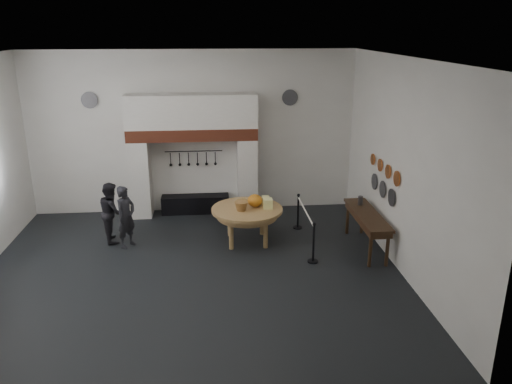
{
  "coord_description": "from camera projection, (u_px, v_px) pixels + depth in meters",
  "views": [
    {
      "loc": [
        0.48,
        -9.76,
        5.09
      ],
      "look_at": [
        1.52,
        1.36,
        1.35
      ],
      "focal_mm": 35.0,
      "sensor_mm": 36.0,
      "label": 1
    }
  ],
  "objects": [
    {
      "name": "pewter_jug",
      "position": [
        360.0,
        201.0,
        12.23
      ],
      "size": [
        0.12,
        0.12,
        0.22
      ],
      "primitive_type": "cylinder",
      "color": "#454449",
      "rests_on": "side_table"
    },
    {
      "name": "bread_loaf",
      "position": [
        242.0,
        201.0,
        12.4
      ],
      "size": [
        0.31,
        0.18,
        0.13
      ],
      "primitive_type": "ellipsoid",
      "color": "olive",
      "rests_on": "work_table"
    },
    {
      "name": "wall_right",
      "position": [
        403.0,
        168.0,
        10.47
      ],
      "size": [
        0.02,
        8.0,
        4.5
      ],
      "primitive_type": "cube",
      "color": "silver",
      "rests_on": "floor"
    },
    {
      "name": "copper_pan_d",
      "position": [
        373.0,
        159.0,
        12.31
      ],
      "size": [
        0.03,
        0.28,
        0.28
      ],
      "primitive_type": "cylinder",
      "rotation": [
        0.0,
        1.57,
        0.0
      ],
      "color": "#C6662D",
      "rests_on": "wall_right"
    },
    {
      "name": "wicker_basket",
      "position": [
        241.0,
        206.0,
        11.91
      ],
      "size": [
        0.36,
        0.36,
        0.22
      ],
      "primitive_type": "cone",
      "rotation": [
        3.14,
        0.0,
        0.13
      ],
      "color": "#A26C3B",
      "rests_on": "work_table"
    },
    {
      "name": "floor",
      "position": [
        192.0,
        273.0,
        10.79
      ],
      "size": [
        9.0,
        8.0,
        0.02
      ],
      "primitive_type": "cube",
      "color": "black",
      "rests_on": "ground"
    },
    {
      "name": "barrier_post_near",
      "position": [
        313.0,
        244.0,
        11.15
      ],
      "size": [
        0.05,
        0.05,
        0.9
      ],
      "primitive_type": "cylinder",
      "color": "black",
      "rests_on": "floor"
    },
    {
      "name": "visitor_near",
      "position": [
        126.0,
        217.0,
        11.87
      ],
      "size": [
        0.61,
        0.66,
        1.52
      ],
      "primitive_type": "imported",
      "rotation": [
        0.0,
        0.0,
        0.97
      ],
      "color": "black",
      "rests_on": "floor"
    },
    {
      "name": "copper_pan_c",
      "position": [
        380.0,
        165.0,
        11.79
      ],
      "size": [
        0.03,
        0.3,
        0.3
      ],
      "primitive_type": "cylinder",
      "rotation": [
        0.0,
        1.57,
        0.0
      ],
      "color": "#C6662D",
      "rests_on": "wall_right"
    },
    {
      "name": "wall_front",
      "position": [
        176.0,
        262.0,
        6.3
      ],
      "size": [
        9.0,
        0.02,
        4.5
      ],
      "primitive_type": "cube",
      "color": "silver",
      "rests_on": "floor"
    },
    {
      "name": "copper_pan_b",
      "position": [
        388.0,
        172.0,
        11.27
      ],
      "size": [
        0.03,
        0.32,
        0.32
      ],
      "primitive_type": "cylinder",
      "rotation": [
        0.0,
        1.57,
        0.0
      ],
      "color": "#C6662D",
      "rests_on": "wall_right"
    },
    {
      "name": "cheese_block_small",
      "position": [
        266.0,
        200.0,
        12.35
      ],
      "size": [
        0.18,
        0.18,
        0.2
      ],
      "primitive_type": "cube",
      "color": "#FBF796",
      "rests_on": "work_table"
    },
    {
      "name": "pewter_plate_back_left",
      "position": [
        90.0,
        100.0,
        13.27
      ],
      "size": [
        0.44,
        0.03,
        0.44
      ],
      "primitive_type": "cylinder",
      "rotation": [
        1.57,
        0.0,
        0.0
      ],
      "color": "#4C4C51",
      "rests_on": "wall_back"
    },
    {
      "name": "pewter_plate_mid",
      "position": [
        383.0,
        189.0,
        11.66
      ],
      "size": [
        0.03,
        0.4,
        0.4
      ],
      "primitive_type": "cylinder",
      "rotation": [
        0.0,
        1.57,
        0.0
      ],
      "color": "#4C4C51",
      "rests_on": "wall_right"
    },
    {
      "name": "barrier_post_far",
      "position": [
        298.0,
        212.0,
        13.04
      ],
      "size": [
        0.05,
        0.05,
        0.9
      ],
      "primitive_type": "cylinder",
      "color": "black",
      "rests_on": "floor"
    },
    {
      "name": "chimney_pier_right",
      "position": [
        247.0,
        176.0,
        14.02
      ],
      "size": [
        0.55,
        0.7,
        2.15
      ],
      "primitive_type": "cube",
      "color": "silver",
      "rests_on": "floor"
    },
    {
      "name": "chimney_hood",
      "position": [
        192.0,
        111.0,
        13.31
      ],
      "size": [
        3.5,
        0.7,
        0.9
      ],
      "primitive_type": "cube",
      "color": "silver",
      "rests_on": "hearth_brick_band"
    },
    {
      "name": "pewter_plate_left",
      "position": [
        392.0,
        198.0,
        11.1
      ],
      "size": [
        0.03,
        0.4,
        0.4
      ],
      "primitive_type": "cylinder",
      "rotation": [
        0.0,
        1.57,
        0.0
      ],
      "color": "#4C4C51",
      "rests_on": "wall_right"
    },
    {
      "name": "pumpkin",
      "position": [
        255.0,
        201.0,
        12.16
      ],
      "size": [
        0.36,
        0.36,
        0.31
      ],
      "primitive_type": "ellipsoid",
      "color": "orange",
      "rests_on": "work_table"
    },
    {
      "name": "hearth_brick_band",
      "position": [
        193.0,
        133.0,
        13.5
      ],
      "size": [
        3.5,
        0.72,
        0.32
      ],
      "primitive_type": "cube",
      "color": "#9E442B",
      "rests_on": "chimney_pier_left"
    },
    {
      "name": "side_table",
      "position": [
        367.0,
        215.0,
        11.7
      ],
      "size": [
        0.55,
        2.2,
        0.06
      ],
      "primitive_type": "cube",
      "color": "#3A2215",
      "rests_on": "floor"
    },
    {
      "name": "wall_back",
      "position": [
        193.0,
        133.0,
        13.85
      ],
      "size": [
        9.0,
        0.02,
        4.5
      ],
      "primitive_type": "cube",
      "color": "silver",
      "rests_on": "floor"
    },
    {
      "name": "iron_range",
      "position": [
        196.0,
        204.0,
        14.22
      ],
      "size": [
        1.9,
        0.45,
        0.5
      ],
      "primitive_type": "cube",
      "color": "black",
      "rests_on": "floor"
    },
    {
      "name": "barrier_rope",
      "position": [
        306.0,
        211.0,
        11.97
      ],
      "size": [
        0.04,
        2.0,
        0.04
      ],
      "primitive_type": "cylinder",
      "rotation": [
        1.57,
        0.0,
        0.0
      ],
      "color": "white",
      "rests_on": "barrier_post_near"
    },
    {
      "name": "visitor_far",
      "position": [
        112.0,
        212.0,
        12.22
      ],
      "size": [
        0.74,
        0.85,
        1.49
      ],
      "primitive_type": "imported",
      "rotation": [
        0.0,
        0.0,
        1.84
      ],
      "color": "black",
      "rests_on": "floor"
    },
    {
      "name": "pewter_plate_back_right",
      "position": [
        290.0,
        98.0,
        13.75
      ],
      "size": [
        0.44,
        0.03,
        0.44
      ],
      "primitive_type": "cylinder",
      "rotation": [
        1.57,
        0.0,
        0.0
      ],
      "color": "#4C4C51",
      "rests_on": "wall_back"
    },
    {
      "name": "utensil_rail",
      "position": [
        194.0,
        151.0,
        13.93
      ],
      "size": [
        1.6,
        0.02,
        0.02
      ],
      "primitive_type": "cylinder",
      "rotation": [
        0.0,
        1.57,
        0.0
      ],
      "color": "black",
      "rests_on": "wall_back"
    },
    {
      "name": "copper_pan_a",
      "position": [
        397.0,
        179.0,
        10.75
      ],
      "size": [
        0.03,
        0.34,
        0.34
      ],
      "primitive_type": "cylinder",
      "rotation": [
        0.0,
        1.57,
        0.0
      ],
      "color": "#C6662D",
      "rests_on": "wall_right"
    },
    {
      "name": "pewter_plate_right",
      "position": [
        374.0,
        182.0,
        12.23
      ],
      "size": [
        0.03,
        0.4,
        0.4
      ],
      "primitive_type": "cylinder",
      "rotation": [
        0.0,
        1.57,
        0.0
      ],
      "color": "#4C4C51",
      "rests_on": "wall_right"
    },
    {
      "name": "work_table",
      "position": [
        247.0,
        210.0,
        12.11
      ],
      "size": [
        1.94,
        1.94,
        0.07
      ],
      "primitive_type": "cylinder",
      "rotation": [
        0.0,
        0.0,
        0.13
      ],
      "color": "tan",
      "rests_on": "floor"
    },
    {
      "name": "chimney_pier_left",
      "position": [
        141.0,
        178.0,
        13.76
      ],
      "size": [
        0.55,
        0.7,
        2.15
      ],
      "primitive_type": "cube",
      "color": "silver",
      "rests_on": "floor"
    },
    {
      "name": "cheese_block_big",
      "position": [
        268.0,
        204.0,
        12.06
      ],
      "size": [
        0.22,
        0.22,
        0.24
      ],
      "primitive_type": "cube",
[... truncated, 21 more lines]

